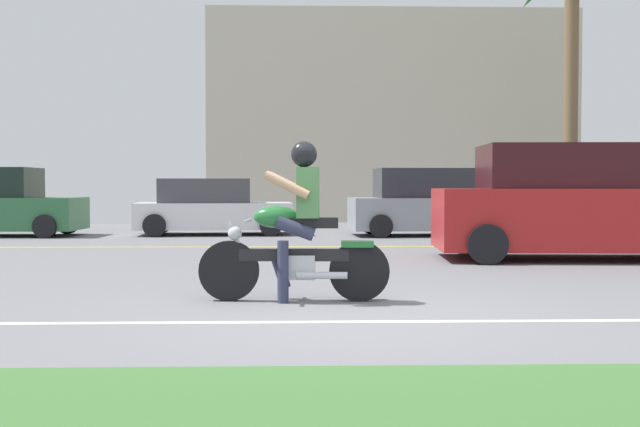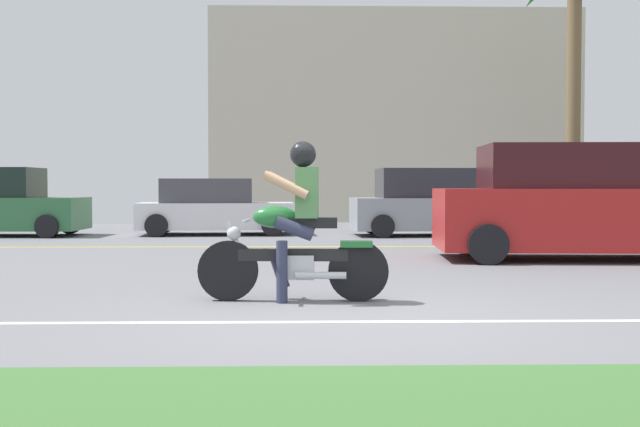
{
  "view_description": "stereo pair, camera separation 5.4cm",
  "coord_description": "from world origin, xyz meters",
  "px_view_note": "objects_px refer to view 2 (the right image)",
  "views": [
    {
      "loc": [
        -0.52,
        -7.2,
        1.23
      ],
      "look_at": [
        -0.22,
        3.09,
        0.87
      ],
      "focal_mm": 43.41,
      "sensor_mm": 36.0,
      "label": 1
    },
    {
      "loc": [
        -0.47,
        -7.2,
        1.23
      ],
      "look_at": [
        -0.22,
        3.09,
        0.87
      ],
      "focal_mm": 43.41,
      "sensor_mm": 36.0,
      "label": 2
    }
  ],
  "objects_px": {
    "parked_car_1": "(214,208)",
    "parked_car_2": "(436,205)",
    "motorcyclist": "(295,234)",
    "suv_nearby": "(584,204)",
    "parked_car_3": "(633,206)"
  },
  "relations": [
    {
      "from": "parked_car_1",
      "to": "parked_car_2",
      "type": "xyz_separation_m",
      "value": [
        5.58,
        -0.55,
        0.1
      ]
    },
    {
      "from": "motorcyclist",
      "to": "suv_nearby",
      "type": "distance_m",
      "value": 6.67
    },
    {
      "from": "parked_car_1",
      "to": "parked_car_3",
      "type": "xyz_separation_m",
      "value": [
        11.41,
        1.44,
        0.02
      ]
    },
    {
      "from": "suv_nearby",
      "to": "motorcyclist",
      "type": "bearing_deg",
      "value": -136.34
    },
    {
      "from": "parked_car_2",
      "to": "parked_car_3",
      "type": "relative_size",
      "value": 1.07
    },
    {
      "from": "motorcyclist",
      "to": "parked_car_3",
      "type": "xyz_separation_m",
      "value": [
        9.24,
        12.88,
        -0.03
      ]
    },
    {
      "from": "motorcyclist",
      "to": "parked_car_2",
      "type": "bearing_deg",
      "value": 72.61
    },
    {
      "from": "parked_car_3",
      "to": "parked_car_1",
      "type": "bearing_deg",
      "value": -172.81
    },
    {
      "from": "parked_car_1",
      "to": "parked_car_2",
      "type": "height_order",
      "value": "parked_car_2"
    },
    {
      "from": "suv_nearby",
      "to": "parked_car_3",
      "type": "relative_size",
      "value": 1.24
    },
    {
      "from": "suv_nearby",
      "to": "parked_car_2",
      "type": "height_order",
      "value": "suv_nearby"
    },
    {
      "from": "parked_car_2",
      "to": "parked_car_1",
      "type": "bearing_deg",
      "value": 174.42
    },
    {
      "from": "motorcyclist",
      "to": "suv_nearby",
      "type": "relative_size",
      "value": 0.4
    },
    {
      "from": "motorcyclist",
      "to": "suv_nearby",
      "type": "height_order",
      "value": "suv_nearby"
    },
    {
      "from": "parked_car_1",
      "to": "suv_nearby",
      "type": "bearing_deg",
      "value": -44.37
    }
  ]
}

